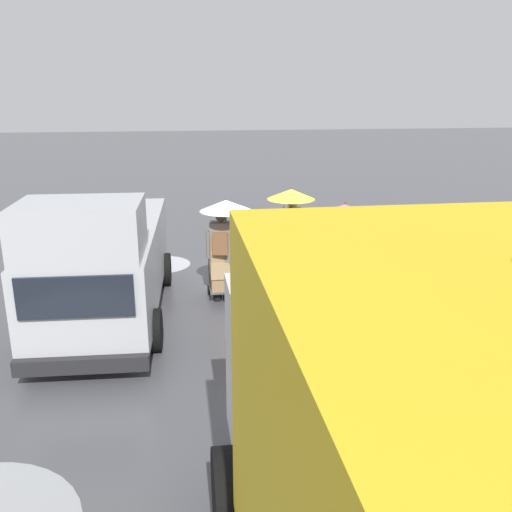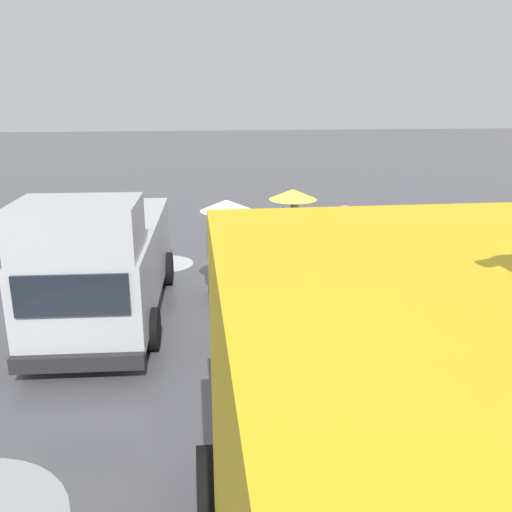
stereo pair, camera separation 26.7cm
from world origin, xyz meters
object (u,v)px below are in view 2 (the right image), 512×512
at_px(cargo_van_parked_right, 103,259).
at_px(pedestrian_far_side, 224,227).
at_px(hand_dolly_boxes, 221,263).
at_px(pedestrian_white_side, 346,232).
at_px(pedestrian_black_side, 284,237).
at_px(pedestrian_pink_side, 293,213).
at_px(shopping_cart_vendor, 265,272).

xyz_separation_m(cargo_van_parked_right, pedestrian_far_side, (-2.27, -0.70, 0.39)).
bearing_deg(hand_dolly_boxes, pedestrian_white_side, 160.32).
distance_m(pedestrian_black_side, pedestrian_white_side, 1.24).
bearing_deg(pedestrian_pink_side, pedestrian_white_side, 112.49).
xyz_separation_m(hand_dolly_boxes, pedestrian_black_side, (-1.14, 1.05, 0.79)).
xyz_separation_m(shopping_cart_vendor, pedestrian_white_side, (-1.47, 0.75, 1.02)).
height_order(shopping_cart_vendor, pedestrian_white_side, pedestrian_white_side).
bearing_deg(shopping_cart_vendor, pedestrian_black_side, 104.56).
relative_size(hand_dolly_boxes, pedestrian_white_side, 0.64).
distance_m(shopping_cart_vendor, pedestrian_black_side, 1.41).
xyz_separation_m(cargo_van_parked_right, pedestrian_white_side, (-4.57, 0.01, 0.41)).
height_order(cargo_van_parked_right, shopping_cart_vendor, cargo_van_parked_right).
height_order(shopping_cart_vendor, pedestrian_black_side, pedestrian_black_side).
bearing_deg(pedestrian_black_side, pedestrian_far_side, -40.62).
bearing_deg(pedestrian_pink_side, shopping_cart_vendor, 53.24).
bearing_deg(hand_dolly_boxes, shopping_cart_vendor, 173.77).
xyz_separation_m(shopping_cart_vendor, pedestrian_pink_side, (-0.75, -1.00, 1.02)).
xyz_separation_m(pedestrian_white_side, pedestrian_far_side, (2.30, -0.71, -0.01)).
distance_m(shopping_cart_vendor, pedestrian_far_side, 1.30).
bearing_deg(pedestrian_pink_side, pedestrian_far_side, 33.49).
xyz_separation_m(hand_dolly_boxes, pedestrian_white_side, (-2.36, 0.85, 0.81)).
bearing_deg(pedestrian_far_side, cargo_van_parked_right, 17.16).
xyz_separation_m(cargo_van_parked_right, shopping_cart_vendor, (-3.09, -0.74, -0.61)).
xyz_separation_m(shopping_cart_vendor, pedestrian_far_side, (0.82, 0.04, 1.00)).
bearing_deg(hand_dolly_boxes, pedestrian_pink_side, -151.07).
relative_size(cargo_van_parked_right, shopping_cart_vendor, 5.17).
relative_size(pedestrian_black_side, pedestrian_white_side, 1.00).
xyz_separation_m(hand_dolly_boxes, pedestrian_pink_side, (-1.64, -0.91, 0.81)).
relative_size(cargo_van_parked_right, hand_dolly_boxes, 3.91).
bearing_deg(hand_dolly_boxes, pedestrian_far_side, 116.60).
relative_size(cargo_van_parked_right, pedestrian_pink_side, 2.51).
relative_size(shopping_cart_vendor, pedestrian_black_side, 0.49).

